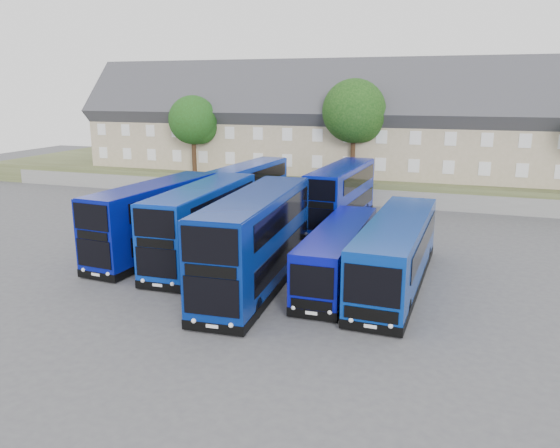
{
  "coord_description": "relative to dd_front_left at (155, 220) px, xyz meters",
  "views": [
    {
      "loc": [
        11.62,
        -24.24,
        10.21
      ],
      "look_at": [
        1.34,
        6.42,
        2.2
      ],
      "focal_mm": 35.0,
      "sensor_mm": 36.0,
      "label": 1
    }
  ],
  "objects": [
    {
      "name": "retaining_wall",
      "position": [
        6.4,
        19.16,
        -1.45
      ],
      "size": [
        70.0,
        0.4,
        1.5
      ],
      "primitive_type": "cube",
      "color": "slate",
      "rests_on": "ground"
    },
    {
      "name": "coach_east_b",
      "position": [
        15.06,
        -0.98,
        -0.44
      ],
      "size": [
        3.22,
        13.21,
        3.59
      ],
      "rotation": [
        0.0,
        0.0,
        -0.04
      ],
      "color": "#072F92",
      "rests_on": "ground"
    },
    {
      "name": "tree_mid",
      "position": [
        8.54,
        20.76,
        5.87
      ],
      "size": [
        5.76,
        5.76,
        9.18
      ],
      "color": "#382314",
      "rests_on": "earth_bank"
    },
    {
      "name": "dd_rear_left",
      "position": [
        1.52,
        12.08,
        -0.12
      ],
      "size": [
        3.2,
        10.79,
        4.23
      ],
      "rotation": [
        0.0,
        0.0,
        -0.07
      ],
      "color": "#092AA5",
      "rests_on": "ground"
    },
    {
      "name": "earth_bank",
      "position": [
        6.4,
        29.16,
        -1.2
      ],
      "size": [
        80.0,
        20.0,
        2.0
      ],
      "primitive_type": "cube",
      "color": "#4C512E",
      "rests_on": "ground"
    },
    {
      "name": "dd_front_left",
      "position": [
        0.0,
        0.0,
        0.0
      ],
      "size": [
        3.53,
        11.44,
        4.48
      ],
      "rotation": [
        0.0,
        0.0,
        -0.09
      ],
      "color": "#071183",
      "rests_on": "ground"
    },
    {
      "name": "dd_rear_right",
      "position": [
        9.36,
        11.55,
        0.01
      ],
      "size": [
        3.23,
        11.43,
        4.49
      ],
      "rotation": [
        0.0,
        0.0,
        -0.06
      ],
      "color": "#08189D",
      "rests_on": "ground"
    },
    {
      "name": "dd_front_mid",
      "position": [
        3.44,
        -0.27,
        0.04
      ],
      "size": [
        2.92,
        11.52,
        4.55
      ],
      "rotation": [
        0.0,
        0.0,
        0.03
      ],
      "color": "#082E9C",
      "rests_on": "ground"
    },
    {
      "name": "ground",
      "position": [
        6.4,
        -4.84,
        -2.2
      ],
      "size": [
        120.0,
        120.0,
        0.0
      ],
      "primitive_type": "plane",
      "color": "#49494E",
      "rests_on": "ground"
    },
    {
      "name": "dd_front_right",
      "position": [
        8.11,
        -3.48,
        0.22
      ],
      "size": [
        3.49,
        12.52,
        4.93
      ],
      "rotation": [
        0.0,
        0.0,
        0.05
      ],
      "color": "navy",
      "rests_on": "ground"
    },
    {
      "name": "terrace_row",
      "position": [
        6.4,
        25.16,
        4.4
      ],
      "size": [
        54.0,
        10.4,
        11.2
      ],
      "color": "tan",
      "rests_on": "earth_bank"
    },
    {
      "name": "coach_east_a",
      "position": [
        12.04,
        -1.37,
        -0.71
      ],
      "size": [
        2.41,
        11.19,
        3.05
      ],
      "rotation": [
        0.0,
        0.0,
        0.0
      ],
      "color": "#080D9C",
      "rests_on": "ground"
    },
    {
      "name": "tree_west",
      "position": [
        -7.46,
        20.26,
        4.85
      ],
      "size": [
        4.8,
        4.8,
        7.65
      ],
      "color": "#382314",
      "rests_on": "earth_bank"
    }
  ]
}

